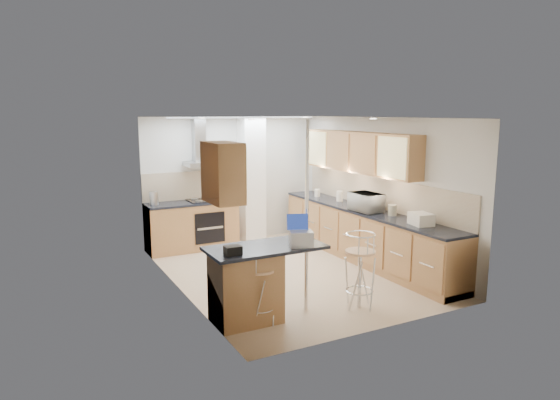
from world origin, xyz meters
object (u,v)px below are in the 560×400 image
bar_stool_near (260,288)px  laptop (301,239)px  microwave (366,202)px  bar_stool_end (360,270)px  bread_bin (421,219)px

bar_stool_near → laptop: bearing=-19.7°
microwave → laptop: bearing=123.1°
bar_stool_end → bread_bin: 1.48m
laptop → bar_stool_end: laptop is taller
microwave → bar_stool_near: bearing=116.3°
microwave → laptop: size_ratio=2.02×
microwave → bread_bin: 1.22m
bread_bin → bar_stool_end: bearing=-155.2°
laptop → bar_stool_end: 1.02m
laptop → bread_bin: laptop is taller
bar_stool_near → bread_bin: 2.82m
microwave → bar_stool_near: size_ratio=0.61×
microwave → laptop: (-2.13, -1.48, -0.04)m
laptop → bar_stool_end: (0.87, -0.06, -0.52)m
microwave → bar_stool_near: microwave is taller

